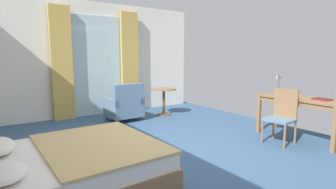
{
  "coord_description": "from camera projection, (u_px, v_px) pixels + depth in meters",
  "views": [
    {
      "loc": [
        -2.28,
        -3.26,
        1.51
      ],
      "look_at": [
        0.23,
        0.41,
        0.86
      ],
      "focal_mm": 28.21,
      "sensor_mm": 36.0,
      "label": 1
    }
  ],
  "objects": [
    {
      "name": "round_cafe_table",
      "position": [
        164.0,
        95.0,
        6.82
      ],
      "size": [
        0.65,
        0.65,
        0.69
      ],
      "color": "olive",
      "rests_on": "ground"
    },
    {
      "name": "curtain_panel_right",
      "position": [
        130.0,
        63.0,
        7.16
      ],
      "size": [
        0.49,
        0.1,
        2.67
      ],
      "primitive_type": "cube",
      "color": "tan",
      "rests_on": "ground"
    },
    {
      "name": "desk_chair",
      "position": [
        282.0,
        114.0,
        4.59
      ],
      "size": [
        0.47,
        0.48,
        0.95
      ],
      "color": "slate",
      "rests_on": "ground"
    },
    {
      "name": "closed_book",
      "position": [
        322.0,
        99.0,
        4.52
      ],
      "size": [
        0.23,
        0.28,
        0.02
      ],
      "primitive_type": "cube",
      "rotation": [
        0.0,
        0.0,
        -0.05
      ],
      "color": "maroon",
      "rests_on": "writing_desk"
    },
    {
      "name": "desk_lamp",
      "position": [
        278.0,
        79.0,
        5.27
      ],
      "size": [
        0.29,
        0.28,
        0.44
      ],
      "color": "#4C4C51",
      "rests_on": "writing_desk"
    },
    {
      "name": "armchair_by_window",
      "position": [
        125.0,
        106.0,
        6.2
      ],
      "size": [
        0.78,
        0.72,
        0.89
      ],
      "color": "slate",
      "rests_on": "ground"
    },
    {
      "name": "writing_desk",
      "position": [
        302.0,
        102.0,
        4.79
      ],
      "size": [
        0.64,
        1.47,
        0.77
      ],
      "color": "olive",
      "rests_on": "ground"
    },
    {
      "name": "wall_back",
      "position": [
        94.0,
        59.0,
        6.77
      ],
      "size": [
        5.75,
        0.12,
        2.86
      ],
      "primitive_type": "cube",
      "color": "white",
      "rests_on": "ground"
    },
    {
      "name": "ground",
      "position": [
        171.0,
        156.0,
        4.16
      ],
      "size": [
        6.15,
        7.43,
        0.1
      ],
      "primitive_type": "cube",
      "color": "#38567A"
    },
    {
      "name": "balcony_glass_door",
      "position": [
        97.0,
        66.0,
        6.76
      ],
      "size": [
        1.32,
        0.02,
        2.52
      ],
      "primitive_type": "cube",
      "color": "silver",
      "rests_on": "ground"
    },
    {
      "name": "curtain_panel_left",
      "position": [
        62.0,
        64.0,
        6.18
      ],
      "size": [
        0.48,
        0.1,
        2.67
      ],
      "primitive_type": "cube",
      "color": "tan",
      "rests_on": "ground"
    },
    {
      "name": "bed",
      "position": [
        67.0,
        167.0,
        3.01
      ],
      "size": [
        2.04,
        1.74,
        0.95
      ],
      "color": "olive",
      "rests_on": "ground"
    }
  ]
}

